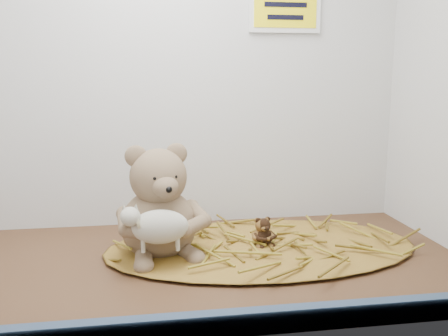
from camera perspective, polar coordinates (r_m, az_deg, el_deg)
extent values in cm
cube|color=#432717|center=(103.28, -5.52, -10.96)|extent=(120.00, 60.00, 0.40)
cube|color=silver|center=(126.27, -6.79, 13.76)|extent=(120.00, 0.40, 90.00)
cube|color=#334962|center=(76.39, -4.10, -17.59)|extent=(119.28, 2.20, 3.60)
ellipsoid|color=brown|center=(111.44, 4.39, -8.94)|extent=(68.93, 40.02, 1.33)
cube|color=yellow|center=(131.40, 6.99, 18.01)|extent=(16.00, 1.20, 11.00)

